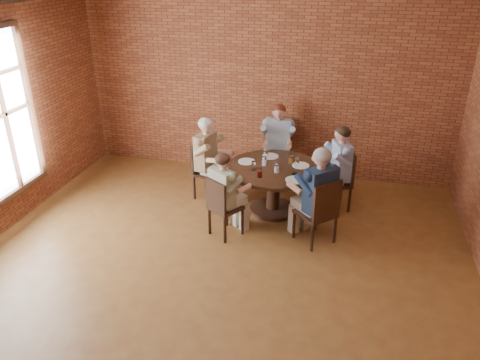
% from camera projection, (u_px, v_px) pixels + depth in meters
% --- Properties ---
extents(floor, '(7.00, 7.00, 0.00)m').
position_uv_depth(floor, '(208.00, 285.00, 5.69)').
color(floor, brown).
rests_on(floor, ground).
extents(wall_back, '(7.00, 0.00, 7.00)m').
position_uv_depth(wall_back, '(265.00, 80.00, 8.02)').
color(wall_back, brown).
rests_on(wall_back, ground).
extents(dining_table, '(1.43, 1.43, 0.75)m').
position_uv_depth(dining_table, '(274.00, 180.00, 7.12)').
color(dining_table, '#331911').
rests_on(dining_table, floor).
extents(chair_a, '(0.56, 0.56, 0.94)m').
position_uv_depth(chair_a, '(341.00, 178.00, 7.25)').
color(chair_a, '#331911').
rests_on(chair_a, floor).
extents(diner_a, '(0.81, 0.73, 1.35)m').
position_uv_depth(diner_a, '(337.00, 168.00, 7.17)').
color(diner_a, '#415FA9').
rests_on(diner_a, floor).
extents(chair_b, '(0.50, 0.50, 0.96)m').
position_uv_depth(chair_b, '(277.00, 151.00, 8.23)').
color(chair_b, '#331911').
rests_on(chair_b, floor).
extents(diner_b, '(0.63, 0.74, 1.37)m').
position_uv_depth(diner_b, '(278.00, 144.00, 8.07)').
color(diner_b, '#9EB3CA').
rests_on(diner_b, floor).
extents(chair_c, '(0.52, 0.52, 0.95)m').
position_uv_depth(chair_c, '(205.00, 167.00, 7.60)').
color(chair_c, '#331911').
rests_on(chair_c, floor).
extents(diner_c, '(0.76, 0.67, 1.35)m').
position_uv_depth(diner_c, '(209.00, 159.00, 7.50)').
color(diner_c, brown).
rests_on(diner_c, floor).
extents(chair_d, '(0.54, 0.54, 0.90)m').
position_uv_depth(chair_d, '(222.00, 206.00, 6.49)').
color(chair_d, '#331911').
rests_on(chair_d, floor).
extents(diner_d, '(0.73, 0.76, 1.26)m').
position_uv_depth(diner_d, '(226.00, 195.00, 6.47)').
color(diner_d, tan).
rests_on(diner_d, floor).
extents(chair_e, '(0.65, 0.65, 0.97)m').
position_uv_depth(chair_e, '(320.00, 210.00, 6.30)').
color(chair_e, '#331911').
rests_on(chair_e, floor).
extents(diner_e, '(0.90, 0.90, 1.40)m').
position_uv_depth(diner_e, '(317.00, 196.00, 6.29)').
color(diner_e, '#172641').
rests_on(diner_e, floor).
extents(plate_a, '(0.26, 0.26, 0.01)m').
position_uv_depth(plate_a, '(301.00, 165.00, 7.07)').
color(plate_a, white).
rests_on(plate_a, dining_table).
extents(plate_b, '(0.26, 0.26, 0.01)m').
position_uv_depth(plate_b, '(270.00, 156.00, 7.39)').
color(plate_b, white).
rests_on(plate_b, dining_table).
extents(plate_c, '(0.26, 0.26, 0.01)m').
position_uv_depth(plate_c, '(247.00, 161.00, 7.21)').
color(plate_c, white).
rests_on(plate_c, dining_table).
extents(plate_d, '(0.26, 0.26, 0.01)m').
position_uv_depth(plate_d, '(295.00, 180.00, 6.61)').
color(plate_d, white).
rests_on(plate_d, dining_table).
extents(glass_a, '(0.07, 0.07, 0.14)m').
position_uv_depth(glass_a, '(297.00, 163.00, 6.99)').
color(glass_a, white).
rests_on(glass_a, dining_table).
extents(glass_b, '(0.07, 0.07, 0.14)m').
position_uv_depth(glass_b, '(291.00, 159.00, 7.12)').
color(glass_b, white).
rests_on(glass_b, dining_table).
extents(glass_c, '(0.07, 0.07, 0.14)m').
position_uv_depth(glass_c, '(266.00, 153.00, 7.33)').
color(glass_c, white).
rests_on(glass_c, dining_table).
extents(glass_d, '(0.07, 0.07, 0.14)m').
position_uv_depth(glass_d, '(264.00, 161.00, 7.06)').
color(glass_d, white).
rests_on(glass_d, dining_table).
extents(glass_e, '(0.07, 0.07, 0.14)m').
position_uv_depth(glass_e, '(254.00, 166.00, 6.90)').
color(glass_e, white).
rests_on(glass_e, dining_table).
extents(glass_f, '(0.07, 0.07, 0.14)m').
position_uv_depth(glass_f, '(260.00, 173.00, 6.68)').
color(glass_f, white).
rests_on(glass_f, dining_table).
extents(glass_g, '(0.07, 0.07, 0.14)m').
position_uv_depth(glass_g, '(277.00, 168.00, 6.83)').
color(glass_g, white).
rests_on(glass_g, dining_table).
extents(smartphone, '(0.09, 0.15, 0.01)m').
position_uv_depth(smartphone, '(295.00, 175.00, 6.77)').
color(smartphone, black).
rests_on(smartphone, dining_table).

